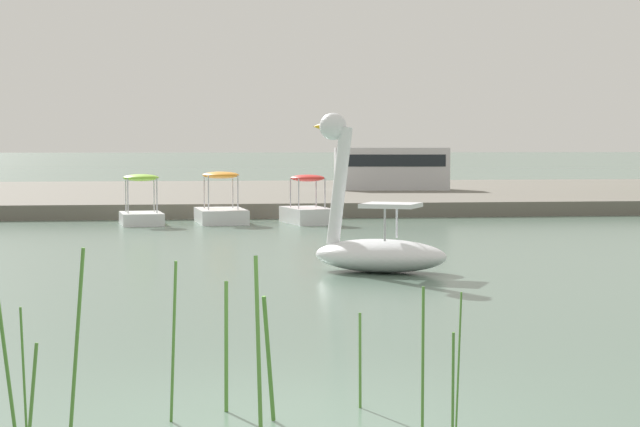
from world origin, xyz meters
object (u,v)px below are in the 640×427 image
(pedal_boat_red, at_px, (308,209))
(pedal_boat_orange, at_px, (221,209))
(parked_van, at_px, (391,167))
(swan_boat, at_px, (375,241))
(pedal_boat_lime, at_px, (141,209))

(pedal_boat_red, height_order, pedal_boat_orange, pedal_boat_orange)
(parked_van, bearing_deg, pedal_boat_orange, -121.97)
(pedal_boat_orange, bearing_deg, swan_boat, -80.78)
(pedal_boat_red, relative_size, pedal_boat_lime, 1.22)
(pedal_boat_orange, relative_size, pedal_boat_lime, 1.30)
(pedal_boat_orange, distance_m, pedal_boat_lime, 2.36)
(pedal_boat_lime, bearing_deg, pedal_boat_red, -0.41)
(pedal_boat_lime, height_order, parked_van, parked_van)
(parked_van, bearing_deg, pedal_boat_lime, -128.27)
(pedal_boat_lime, xyz_separation_m, parked_van, (9.86, 12.50, 0.96))
(pedal_boat_red, height_order, parked_van, parked_van)
(pedal_boat_red, height_order, pedal_boat_lime, pedal_boat_lime)
(pedal_boat_red, xyz_separation_m, pedal_boat_lime, (-4.85, 0.04, 0.04))
(pedal_boat_lime, relative_size, parked_van, 0.40)
(pedal_boat_orange, xyz_separation_m, pedal_boat_lime, (-2.32, -0.42, 0.02))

